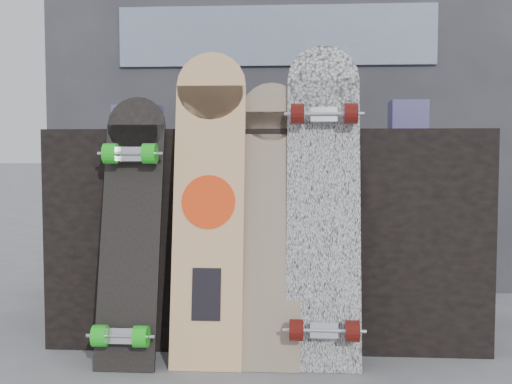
# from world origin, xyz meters

# --- Properties ---
(ground) EXTENTS (60.00, 60.00, 0.00)m
(ground) POSITION_xyz_m (0.00, 0.00, 0.00)
(ground) COLOR slate
(ground) RESTS_ON ground
(vendor_table) EXTENTS (1.60, 0.60, 0.80)m
(vendor_table) POSITION_xyz_m (0.00, 0.50, 0.40)
(vendor_table) COLOR black
(vendor_table) RESTS_ON ground
(booth) EXTENTS (2.40, 0.22, 2.20)m
(booth) POSITION_xyz_m (0.00, 1.35, 1.10)
(booth) COLOR #343439
(booth) RESTS_ON ground
(merch_box_purple) EXTENTS (0.18, 0.12, 0.10)m
(merch_box_purple) POSITION_xyz_m (-0.52, 0.47, 0.85)
(merch_box_purple) COLOR #3C366E
(merch_box_purple) RESTS_ON vendor_table
(merch_box_small) EXTENTS (0.14, 0.14, 0.12)m
(merch_box_small) POSITION_xyz_m (0.55, 0.55, 0.86)
(merch_box_small) COLOR #3C366E
(merch_box_small) RESTS_ON vendor_table
(merch_box_flat) EXTENTS (0.22, 0.10, 0.06)m
(merch_box_flat) POSITION_xyz_m (0.05, 0.64, 0.83)
(merch_box_flat) COLOR #D1B78C
(merch_box_flat) RESTS_ON vendor_table
(longboard_geisha) EXTENTS (0.24, 0.22, 1.07)m
(longboard_geisha) POSITION_xyz_m (-0.19, 0.12, 0.56)
(longboard_geisha) COLOR #C9BD87
(longboard_geisha) RESTS_ON ground
(longboard_celtic) EXTENTS (0.21, 0.25, 0.96)m
(longboard_celtic) POSITION_xyz_m (0.02, 0.14, 0.51)
(longboard_celtic) COLOR beige
(longboard_celtic) RESTS_ON ground
(longboard_cascadia) EXTENTS (0.25, 0.31, 1.10)m
(longboard_cascadia) POSITION_xyz_m (0.20, 0.14, 0.57)
(longboard_cascadia) COLOR white
(longboard_cascadia) RESTS_ON ground
(skateboard_dark) EXTENTS (0.20, 0.30, 0.92)m
(skateboard_dark) POSITION_xyz_m (-0.45, 0.09, 0.47)
(skateboard_dark) COLOR black
(skateboard_dark) RESTS_ON ground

